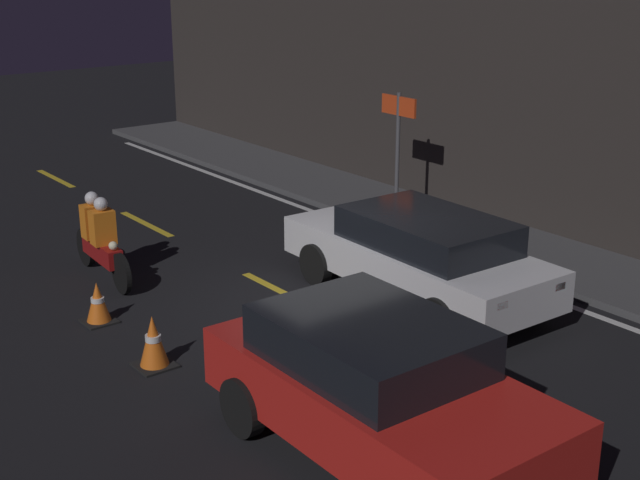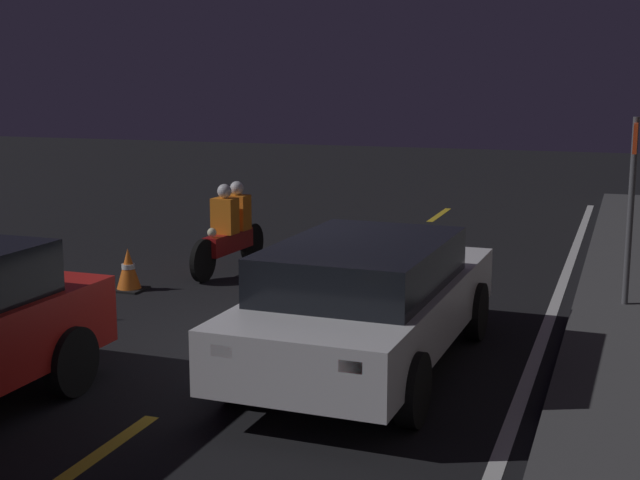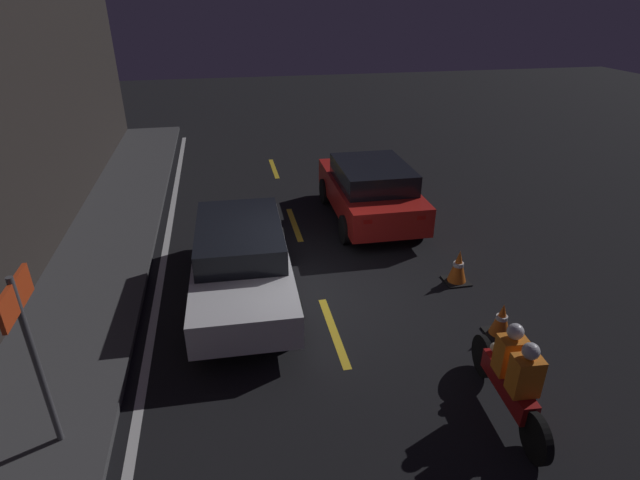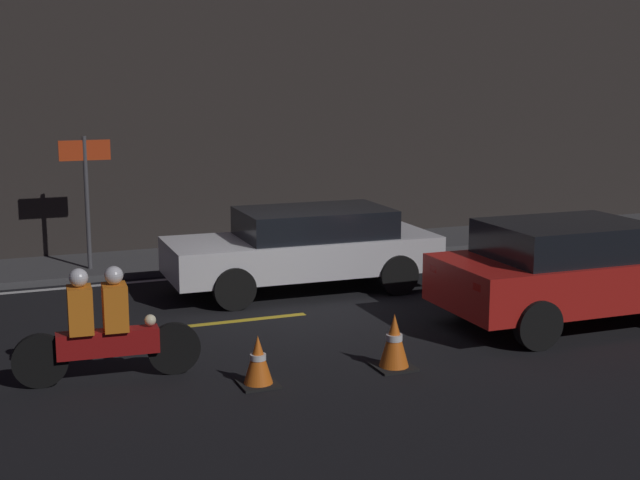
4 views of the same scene
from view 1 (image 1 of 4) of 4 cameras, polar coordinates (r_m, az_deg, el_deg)
ground_plane at (r=13.21m, az=0.00°, el=-4.58°), size 56.00×56.00×0.00m
raised_curb at (r=16.08m, az=12.41°, el=-0.53°), size 28.00×2.09×0.12m
building_front at (r=16.27m, az=16.08°, el=12.50°), size 28.00×0.30×7.37m
lane_dash_a at (r=21.60m, az=-16.57°, el=3.80°), size 2.00×0.14×0.01m
lane_dash_b at (r=17.61m, az=-11.06°, el=1.02°), size 2.00×0.14×0.01m
lane_dash_c at (r=13.95m, az=-2.53°, el=-3.30°), size 2.00×0.14×0.01m
lane_dash_d at (r=10.93m, az=11.53°, el=-10.12°), size 2.00×0.14×0.01m
lane_solid_kerb at (r=15.17m, az=9.23°, el=-1.72°), size 25.20×0.14×0.01m
sedan_white at (r=13.44m, az=6.35°, el=-0.84°), size 4.56×1.98×1.38m
taxi_red at (r=9.35m, az=3.72°, el=-9.31°), size 4.07×2.04×1.51m
motorcycle at (r=14.74m, az=-13.90°, el=0.05°), size 2.20×0.41×1.39m
traffic_cone_near at (r=13.11m, az=-14.04°, el=-3.93°), size 0.45×0.45×0.61m
traffic_cone_mid at (r=11.61m, az=-10.62°, el=-6.43°), size 0.48×0.48×0.70m
shop_sign at (r=17.10m, az=5.02°, el=7.03°), size 0.90×0.08×2.40m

